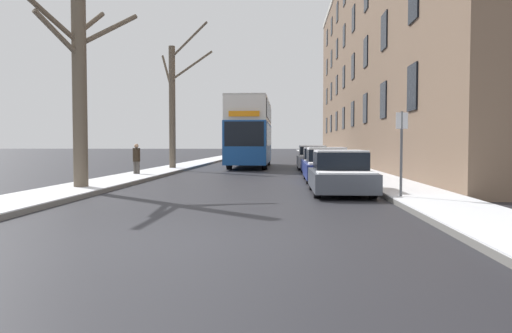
% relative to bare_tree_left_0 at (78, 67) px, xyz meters
% --- Properties ---
extents(ground_plane, '(320.00, 320.00, 0.00)m').
position_rel_bare_tree_left_0_xyz_m(ground_plane, '(5.33, -8.21, -4.11)').
color(ground_plane, '#28282D').
extents(sidewalk_left, '(2.12, 130.00, 0.16)m').
position_rel_bare_tree_left_0_xyz_m(sidewalk_left, '(-0.06, 44.79, -4.03)').
color(sidewalk_left, slate).
rests_on(sidewalk_left, ground).
extents(sidewalk_right, '(2.12, 130.00, 0.16)m').
position_rel_bare_tree_left_0_xyz_m(sidewalk_right, '(10.71, 44.79, -4.03)').
color(sidewalk_right, slate).
rests_on(sidewalk_right, ground).
extents(terrace_facade_right, '(9.10, 51.71, 17.15)m').
position_rel_bare_tree_left_0_xyz_m(terrace_facade_right, '(16.26, 23.49, 4.47)').
color(terrace_facade_right, '#7A604C').
rests_on(terrace_facade_right, ground).
extents(bare_tree_left_0, '(3.06, 4.06, 7.81)m').
position_rel_bare_tree_left_0_xyz_m(bare_tree_left_0, '(0.00, 0.00, 0.00)').
color(bare_tree_left_0, brown).
rests_on(bare_tree_left_0, ground).
extents(bare_tree_left_1, '(3.33, 2.59, 8.48)m').
position_rel_bare_tree_left_0_xyz_m(bare_tree_left_1, '(0.17, 13.34, -0.04)').
color(bare_tree_left_1, brown).
rests_on(bare_tree_left_1, ground).
extents(double_decker_bus, '(2.58, 10.83, 4.53)m').
position_rel_bare_tree_left_0_xyz_m(double_decker_bus, '(4.45, 17.91, -1.55)').
color(double_decker_bus, '#194C99').
rests_on(double_decker_bus, ground).
extents(parked_car_0, '(1.83, 4.31, 1.38)m').
position_rel_bare_tree_left_0_xyz_m(parked_car_0, '(8.55, -0.29, -3.47)').
color(parked_car_0, '#474C56').
rests_on(parked_car_0, ground).
extents(parked_car_1, '(1.82, 4.40, 1.45)m').
position_rel_bare_tree_left_0_xyz_m(parked_car_1, '(8.55, 4.96, -3.45)').
color(parked_car_1, navy).
rests_on(parked_car_1, ground).
extents(parked_car_2, '(1.70, 4.14, 1.41)m').
position_rel_bare_tree_left_0_xyz_m(parked_car_2, '(8.55, 10.35, -3.47)').
color(parked_car_2, navy).
rests_on(parked_car_2, ground).
extents(parked_car_3, '(1.90, 4.52, 1.49)m').
position_rel_bare_tree_left_0_xyz_m(parked_car_3, '(8.55, 15.51, -3.42)').
color(parked_car_3, '#9EA3AD').
rests_on(parked_car_3, ground).
extents(pedestrian_left_sidewalk, '(0.35, 0.35, 1.60)m').
position_rel_bare_tree_left_0_xyz_m(pedestrian_left_sidewalk, '(-0.27, 7.22, -3.23)').
color(pedestrian_left_sidewalk, '#4C4742').
rests_on(pedestrian_left_sidewalk, ground).
extents(street_sign_post, '(0.32, 0.07, 2.46)m').
position_rel_bare_tree_left_0_xyz_m(street_sign_post, '(9.95, -2.49, -2.70)').
color(street_sign_post, '#4C4F54').
rests_on(street_sign_post, ground).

